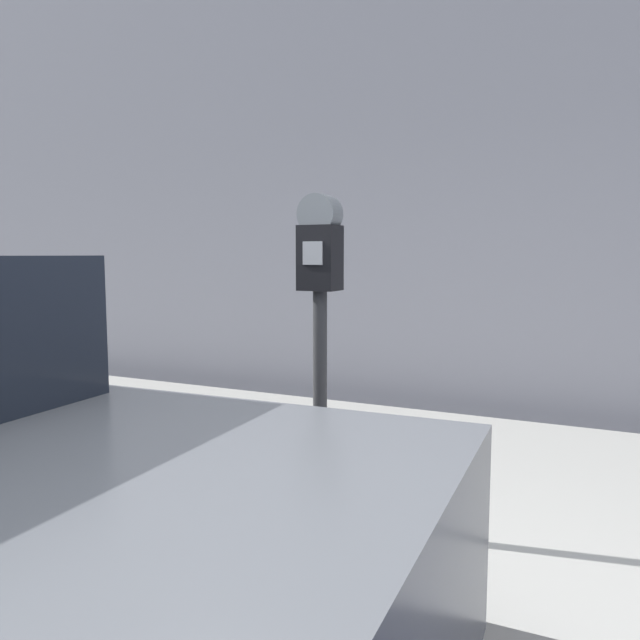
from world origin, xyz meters
TOP-DOWN VIEW (x-y plane):
  - sidewalk at (0.00, 2.20)m, footprint 24.00×2.80m
  - building_facade at (0.00, 4.09)m, footprint 24.00×0.30m
  - parking_meter at (-0.48, 1.25)m, footprint 0.18×0.15m

SIDE VIEW (x-z plane):
  - sidewalk at x=0.00m, z-range 0.00..0.14m
  - parking_meter at x=-0.48m, z-range 0.46..2.01m
  - building_facade at x=0.00m, z-range 0.00..6.05m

